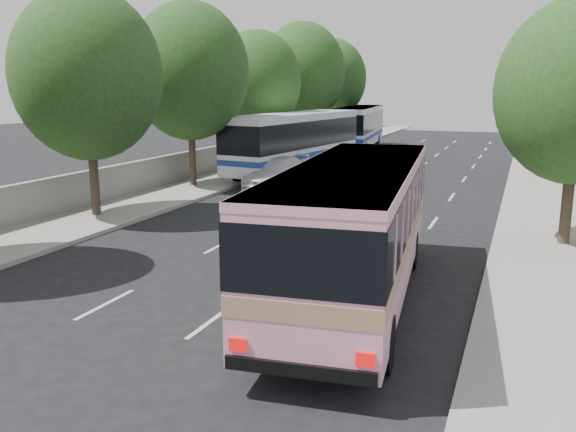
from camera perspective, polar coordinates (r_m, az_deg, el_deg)
The scene contains 16 objects.
ground at distance 16.13m, azimuth -6.93°, elevation -6.77°, with size 120.00×120.00×0.00m, color black.
sidewalk_left at distance 37.31m, azimuth -3.96°, elevation 4.19°, with size 4.00×90.00×0.15m, color #9E998E.
sidewalk_right at distance 33.82m, azimuth 23.11°, elevation 2.40°, with size 4.00×90.00×0.12m, color #9E998E.
low_wall at distance 38.01m, azimuth -6.45°, elevation 5.54°, with size 0.30×90.00×1.50m, color #9E998E.
tree_left_b at distance 24.95m, azimuth -18.25°, elevation 12.95°, with size 5.70×5.70×8.88m.
tree_left_c at distance 31.67m, azimuth -9.15°, elevation 13.64°, with size 6.00×6.00×9.35m.
tree_left_d at distance 38.74m, azimuth -2.86°, elevation 12.74°, with size 5.52×5.52×8.60m.
tree_left_e at distance 46.13m, azimuth 1.43°, elevation 13.64°, with size 6.30×6.30×9.82m.
tree_left_f at distance 53.77m, azimuth 4.20°, elevation 12.93°, with size 5.88×5.88×9.16m.
tree_right_far at distance 37.40m, azimuth 24.65°, elevation 12.46°, with size 6.00×6.00×9.35m.
pink_bus at distance 14.64m, azimuth 6.24°, elevation -0.15°, with size 3.78×10.82×3.38m.
pink_taxi at distance 18.11m, azimuth 0.28°, elevation -1.83°, with size 1.96×4.87×1.66m, color #F01498.
white_pickup at distance 31.30m, azimuth -1.06°, elevation 4.03°, with size 2.24×5.51×1.60m, color silver.
tour_coach_front at distance 36.03m, azimuth 0.67°, elevation 7.31°, with size 4.26×12.36×3.63m.
tour_coach_rear at distance 50.39m, azimuth 6.62°, elevation 8.52°, with size 3.74×11.94×3.51m.
taxi_roof_sign at distance 17.91m, azimuth 0.29°, elevation 1.03°, with size 0.55×0.18×0.18m, color silver.
Camera 1 is at (7.31, -13.41, 5.19)m, focal length 38.00 mm.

